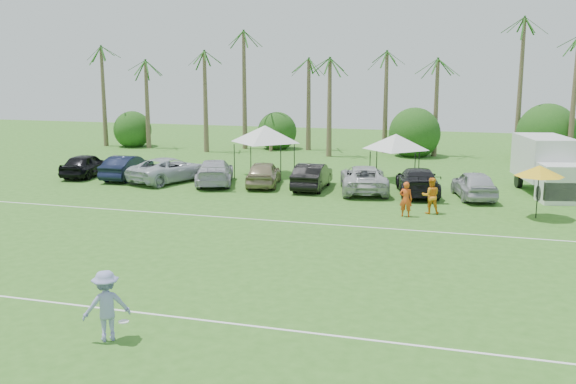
# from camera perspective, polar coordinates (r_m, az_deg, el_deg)

# --- Properties ---
(ground) EXTENTS (120.00, 120.00, 0.00)m
(ground) POSITION_cam_1_polar(r_m,az_deg,el_deg) (18.81, -20.56, -11.67)
(ground) COLOR #34691F
(ground) RESTS_ON ground
(field_lines) EXTENTS (80.00, 12.10, 0.01)m
(field_lines) POSITION_cam_1_polar(r_m,az_deg,el_deg) (25.24, -9.63, -5.30)
(field_lines) COLOR white
(field_lines) RESTS_ON ground
(palm_tree_0) EXTENTS (2.40, 2.40, 8.90)m
(palm_tree_0) POSITION_cam_1_polar(r_m,az_deg,el_deg) (61.23, -16.24, 11.00)
(palm_tree_0) COLOR brown
(palm_tree_0) RESTS_ON ground
(palm_tree_1) EXTENTS (2.40, 2.40, 9.90)m
(palm_tree_1) POSITION_cam_1_polar(r_m,az_deg,el_deg) (58.72, -12.08, 12.06)
(palm_tree_1) COLOR brown
(palm_tree_1) RESTS_ON ground
(palm_tree_2) EXTENTS (2.40, 2.40, 10.90)m
(palm_tree_2) POSITION_cam_1_polar(r_m,az_deg,el_deg) (56.55, -7.54, 13.13)
(palm_tree_2) COLOR brown
(palm_tree_2) RESTS_ON ground
(palm_tree_3) EXTENTS (2.40, 2.40, 11.90)m
(palm_tree_3) POSITION_cam_1_polar(r_m,az_deg,el_deg) (55.10, -3.63, 14.15)
(palm_tree_3) COLOR brown
(palm_tree_3) RESTS_ON ground
(palm_tree_4) EXTENTS (2.40, 2.40, 8.90)m
(palm_tree_4) POSITION_cam_1_polar(r_m,az_deg,el_deg) (53.78, 0.49, 11.49)
(palm_tree_4) COLOR brown
(palm_tree_4) RESTS_ON ground
(palm_tree_5) EXTENTS (2.40, 2.40, 9.90)m
(palm_tree_5) POSITION_cam_1_polar(r_m,az_deg,el_deg) (52.84, 4.76, 12.41)
(palm_tree_5) COLOR brown
(palm_tree_5) RESTS_ON ground
(palm_tree_6) EXTENTS (2.40, 2.40, 10.90)m
(palm_tree_6) POSITION_cam_1_polar(r_m,az_deg,el_deg) (52.20, 9.20, 13.27)
(palm_tree_6) COLOR brown
(palm_tree_6) RESTS_ON ground
(palm_tree_7) EXTENTS (2.40, 2.40, 11.90)m
(palm_tree_7) POSITION_cam_1_polar(r_m,az_deg,el_deg) (51.87, 13.75, 14.06)
(palm_tree_7) COLOR brown
(palm_tree_7) RESTS_ON ground
(palm_tree_8) EXTENTS (2.40, 2.40, 8.90)m
(palm_tree_8) POSITION_cam_1_polar(r_m,az_deg,el_deg) (51.76, 19.25, 10.91)
(palm_tree_8) COLOR brown
(palm_tree_8) RESTS_ON ground
(bush_tree_0) EXTENTS (4.00, 4.00, 4.00)m
(bush_tree_0) POSITION_cam_1_polar(r_m,az_deg,el_deg) (60.77, -13.05, 5.79)
(bush_tree_0) COLOR brown
(bush_tree_0) RESTS_ON ground
(bush_tree_1) EXTENTS (4.00, 4.00, 4.00)m
(bush_tree_1) POSITION_cam_1_polar(r_m,az_deg,el_deg) (55.57, -1.23, 5.61)
(bush_tree_1) COLOR brown
(bush_tree_1) RESTS_ON ground
(bush_tree_2) EXTENTS (4.00, 4.00, 4.00)m
(bush_tree_2) POSITION_cam_1_polar(r_m,az_deg,el_deg) (53.18, 11.24, 5.16)
(bush_tree_2) COLOR brown
(bush_tree_2) RESTS_ON ground
(bush_tree_3) EXTENTS (4.00, 4.00, 4.00)m
(bush_tree_3) POSITION_cam_1_polar(r_m,az_deg,el_deg) (53.22, 22.05, 4.57)
(bush_tree_3) COLOR brown
(bush_tree_3) RESTS_ON ground
(sideline_player_a) EXTENTS (0.63, 0.43, 1.70)m
(sideline_player_a) POSITION_cam_1_polar(r_m,az_deg,el_deg) (31.10, 10.43, -0.63)
(sideline_player_a) COLOR #DF4C18
(sideline_player_a) RESTS_ON ground
(sideline_player_b) EXTENTS (1.00, 0.85, 1.78)m
(sideline_player_b) POSITION_cam_1_polar(r_m,az_deg,el_deg) (31.98, 12.58, -0.32)
(sideline_player_b) COLOR orange
(sideline_player_b) RESTS_ON ground
(box_truck) EXTENTS (3.66, 6.54, 3.18)m
(box_truck) POSITION_cam_1_polar(r_m,az_deg,el_deg) (38.77, 22.09, 2.30)
(box_truck) COLOR silver
(box_truck) RESTS_ON ground
(canopy_tent_left) EXTENTS (4.78, 4.78, 3.87)m
(canopy_tent_left) POSITION_cam_1_polar(r_m,az_deg,el_deg) (42.00, -2.07, 5.93)
(canopy_tent_left) COLOR black
(canopy_tent_left) RESTS_ON ground
(canopy_tent_right) EXTENTS (4.23, 4.23, 3.43)m
(canopy_tent_right) POSITION_cam_1_polar(r_m,az_deg,el_deg) (40.84, 9.57, 5.11)
(canopy_tent_right) COLOR black
(canopy_tent_right) RESTS_ON ground
(market_umbrella) EXTENTS (2.28, 2.28, 2.54)m
(market_umbrella) POSITION_cam_1_polar(r_m,az_deg,el_deg) (32.23, 21.44, 1.76)
(market_umbrella) COLOR black
(market_umbrella) RESTS_ON ground
(frisbee_player) EXTENTS (1.39, 1.31, 1.89)m
(frisbee_player) POSITION_cam_1_polar(r_m,az_deg,el_deg) (17.56, -15.84, -9.69)
(frisbee_player) COLOR #8B90C5
(frisbee_player) RESTS_ON ground
(parked_car_0) EXTENTS (2.18, 4.63, 1.53)m
(parked_car_0) POSITION_cam_1_polar(r_m,az_deg,el_deg) (43.94, -17.49, 2.30)
(parked_car_0) COLOR black
(parked_car_0) RESTS_ON ground
(parked_car_1) EXTENTS (1.85, 4.72, 1.53)m
(parked_car_1) POSITION_cam_1_polar(r_m,az_deg,el_deg) (42.27, -14.10, 2.16)
(parked_car_1) COLOR black
(parked_car_1) RESTS_ON ground
(parked_car_2) EXTENTS (4.26, 6.04, 1.53)m
(parked_car_2) POSITION_cam_1_polar(r_m,az_deg,el_deg) (40.71, -10.48, 1.97)
(parked_car_2) COLOR silver
(parked_car_2) RESTS_ON ground
(parked_car_3) EXTENTS (3.75, 5.68, 1.53)m
(parked_car_3) POSITION_cam_1_polar(r_m,az_deg,el_deg) (39.40, -6.54, 1.79)
(parked_car_3) COLOR #B4B3BD
(parked_car_3) RESTS_ON ground
(parked_car_4) EXTENTS (2.66, 4.76, 1.53)m
(parked_car_4) POSITION_cam_1_polar(r_m,az_deg,el_deg) (38.60, -2.19, 1.66)
(parked_car_4) COLOR gray
(parked_car_4) RESTS_ON ground
(parked_car_5) EXTENTS (1.80, 4.70, 1.53)m
(parked_car_5) POSITION_cam_1_polar(r_m,az_deg,el_deg) (37.65, 2.16, 1.43)
(parked_car_5) COLOR black
(parked_car_5) RESTS_ON ground
(parked_car_6) EXTENTS (3.74, 5.94, 1.53)m
(parked_car_6) POSITION_cam_1_polar(r_m,az_deg,el_deg) (37.02, 6.74, 1.19)
(parked_car_6) COLOR #B9BABC
(parked_car_6) RESTS_ON ground
(parked_car_7) EXTENTS (3.16, 5.59, 1.53)m
(parked_car_7) POSITION_cam_1_polar(r_m,az_deg,el_deg) (36.70, 11.45, 0.96)
(parked_car_7) COLOR black
(parked_car_7) RESTS_ON ground
(parked_car_8) EXTENTS (2.83, 4.79, 1.53)m
(parked_car_8) POSITION_cam_1_polar(r_m,az_deg,el_deg) (36.34, 16.20, 0.64)
(parked_car_8) COLOR #AEAFB6
(parked_car_8) RESTS_ON ground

